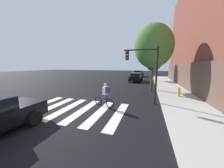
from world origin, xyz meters
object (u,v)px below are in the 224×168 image
manhole_cover (40,120)px  sedan_far (138,73)px  sedan_mid (136,77)px  street_tree_mid (154,62)px  cyclist (105,95)px  street_tree_near (154,46)px  fire_hydrant (179,92)px  traffic_light_near (145,66)px

manhole_cover → sedan_far: sedan_far is taller
sedan_mid → street_tree_mid: 4.16m
sedan_mid → cyclist: 14.00m
street_tree_near → street_tree_mid: bearing=87.6°
sedan_far → street_tree_mid: 9.42m
fire_hydrant → street_tree_mid: bearing=99.8°
sedan_far → sedan_mid: bearing=-87.8°
cyclist → fire_hydrant: cyclist is taller
traffic_light_near → fire_hydrant: (2.93, 2.46, -2.33)m
cyclist → street_tree_near: 8.28m
sedan_far → street_tree_near: bearing=-80.3°
manhole_cover → sedan_mid: sedan_mid is taller
manhole_cover → cyclist: cyclist is taller
sedan_far → traffic_light_near: 22.10m
street_tree_mid → cyclist: bearing=-103.0°
sedan_far → cyclist: bearing=-90.5°
street_tree_near → sedan_mid: bearing=108.9°
street_tree_near → manhole_cover: bearing=-121.6°
fire_hydrant → cyclist: bearing=-142.3°
traffic_light_near → street_tree_mid: street_tree_mid is taller
sedan_mid → street_tree_mid: bearing=22.5°
manhole_cover → street_tree_near: (5.75, 9.36, 4.89)m
sedan_mid → sedan_far: (-0.37, 9.61, 0.02)m
sedan_mid → sedan_far: size_ratio=0.96×
manhole_cover → fire_hydrant: bearing=41.2°
cyclist → traffic_light_near: bearing=34.6°
sedan_mid → cyclist: (-0.58, -13.98, 0.04)m
sedan_far → fire_hydrant: bearing=-75.0°
manhole_cover → traffic_light_near: bearing=41.9°
street_tree_near → street_tree_mid: street_tree_near is taller
fire_hydrant → manhole_cover: bearing=-138.8°
sedan_mid → cyclist: bearing=-92.4°
street_tree_mid → manhole_cover: bearing=-108.7°
street_tree_near → traffic_light_near: bearing=-97.8°
sedan_far → fire_hydrant: sedan_far is taller
traffic_light_near → street_tree_mid: size_ratio=0.81×
sedan_mid → street_tree_mid: (2.93, 1.21, 2.70)m
manhole_cover → traffic_light_near: (5.10, 4.57, 2.86)m
cyclist → street_tree_mid: 15.82m
sedan_mid → cyclist: cyclist is taller
cyclist → fire_hydrant: 6.84m
sedan_mid → sedan_far: sedan_far is taller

